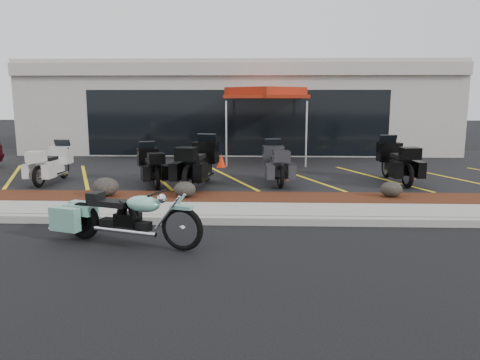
{
  "coord_description": "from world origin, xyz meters",
  "views": [
    {
      "loc": [
        0.79,
        -8.16,
        2.5
      ],
      "look_at": [
        0.46,
        1.2,
        0.84
      ],
      "focal_mm": 35.0,
      "sensor_mm": 36.0,
      "label": 1
    }
  ],
  "objects_px": {
    "hero_cruiser": "(182,222)",
    "traffic_cone": "(221,161)",
    "touring_white": "(63,159)",
    "popup_canopy": "(266,94)"
  },
  "relations": [
    {
      "from": "touring_white",
      "to": "traffic_cone",
      "type": "xyz_separation_m",
      "value": [
        4.46,
        2.39,
        -0.34
      ]
    },
    {
      "from": "hero_cruiser",
      "to": "traffic_cone",
      "type": "bearing_deg",
      "value": 108.37
    },
    {
      "from": "hero_cruiser",
      "to": "touring_white",
      "type": "bearing_deg",
      "value": 144.87
    },
    {
      "from": "touring_white",
      "to": "traffic_cone",
      "type": "bearing_deg",
      "value": -58.88
    },
    {
      "from": "touring_white",
      "to": "popup_canopy",
      "type": "bearing_deg",
      "value": -53.64
    },
    {
      "from": "hero_cruiser",
      "to": "popup_canopy",
      "type": "height_order",
      "value": "popup_canopy"
    },
    {
      "from": "hero_cruiser",
      "to": "touring_white",
      "type": "height_order",
      "value": "touring_white"
    },
    {
      "from": "traffic_cone",
      "to": "popup_canopy",
      "type": "distance_m",
      "value": 3.12
    },
    {
      "from": "touring_white",
      "to": "traffic_cone",
      "type": "distance_m",
      "value": 5.07
    },
    {
      "from": "hero_cruiser",
      "to": "popup_canopy",
      "type": "xyz_separation_m",
      "value": [
        1.53,
        9.97,
        2.12
      ]
    }
  ]
}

